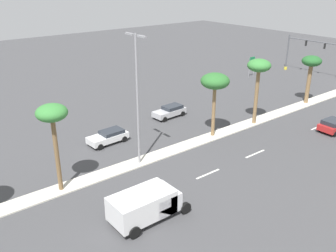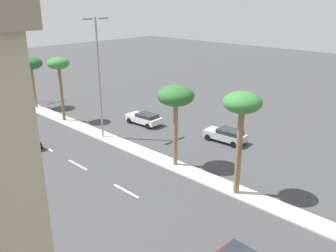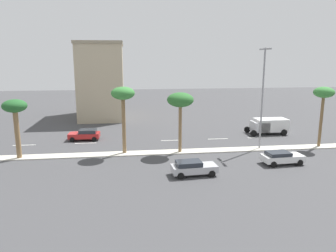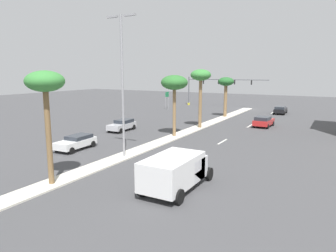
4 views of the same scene
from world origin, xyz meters
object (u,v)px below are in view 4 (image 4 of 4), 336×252
Objects in this scene: sedan_red_near at (263,121)px; sedan_silver_front at (122,125)px; palm_tree_inboard at (45,86)px; palm_tree_center at (226,84)px; palm_tree_trailing at (201,78)px; palm_tree_rear at (174,84)px; sedan_black_trailing at (280,110)px; sedan_white_leading at (76,142)px; traffic_signal_gantry at (210,87)px; box_truck at (176,170)px; directional_road_sign at (167,97)px; street_lamp_inboard at (122,77)px.

sedan_red_near reaches higher than sedan_silver_front.
palm_tree_inboard is at bearing 75.96° from sedan_red_near.
palm_tree_inboard is (-0.25, 35.78, 1.06)m from palm_tree_center.
palm_tree_trailing reaches higher than sedan_silver_front.
palm_tree_rear reaches higher than palm_tree_center.
sedan_red_near is (-7.59, -11.81, -5.33)m from palm_tree_rear.
sedan_white_leading is (12.85, 36.82, -0.01)m from sedan_black_trailing.
traffic_signal_gantry is 33.58m from palm_tree_rear.
palm_tree_rear is at bearing 90.12° from palm_tree_center.
box_truck is (-0.18, 26.14, 0.50)m from sedan_red_near.
traffic_signal_gantry is 4.27× the size of sedan_red_near.
box_truck is at bearing 120.17° from directional_road_sign.
palm_tree_trailing reaches higher than palm_tree_rear.
sedan_red_near is at bearing -122.74° from palm_tree_rear.
palm_tree_center is at bearing -89.88° from palm_tree_rear.
sedan_silver_front is at bearing 61.04° from sedan_black_trailing.
sedan_silver_front is at bearing 105.47° from directional_road_sign.
sedan_black_trailing is (0.28, -15.11, -0.03)m from sedan_red_near.
palm_tree_inboard is at bearing 126.26° from sedan_white_leading.
street_lamp_inboard reaches higher than palm_tree_rear.
palm_tree_inboard is at bearing 89.48° from palm_tree_trailing.
palm_tree_inboard reaches higher than directional_road_sign.
traffic_signal_gantry is 49.62m from box_truck.
palm_tree_center reaches higher than directional_road_sign.
directional_road_sign is 0.84× the size of sedan_red_near.
street_lamp_inboard is at bearing 179.39° from sedan_white_leading.
sedan_red_near reaches higher than sedan_white_leading.
palm_tree_inboard is 1.78× the size of sedan_red_near.
sedan_black_trailing is at bearing -169.60° from directional_road_sign.
directional_road_sign is (5.45, 9.42, -1.77)m from traffic_signal_gantry.
sedan_black_trailing is at bearing -88.93° from sedan_red_near.
traffic_signal_gantry is at bearing -19.25° from sedan_black_trailing.
directional_road_sign reaches higher than sedan_black_trailing.
street_lamp_inboard is at bearing 79.27° from sedan_black_trailing.
traffic_signal_gantry is 1.49× the size of street_lamp_inboard.
sedan_white_leading is (-2.95, 42.34, -3.56)m from traffic_signal_gantry.
palm_tree_rear is 1.51× the size of sedan_black_trailing.
directional_road_sign is at bearing 10.40° from sedan_black_trailing.
sedan_silver_front is (15.17, 11.79, -0.02)m from sedan_red_near.
street_lamp_inboard is at bearing -30.41° from box_truck.
sedan_silver_front is 1.01× the size of sedan_white_leading.
street_lamp_inboard is 8.57m from sedan_white_leading.
directional_road_sign is at bearing -59.83° from box_truck.
sedan_black_trailing is at bearing -105.19° from palm_tree_rear.
box_truck reaches higher than sedan_black_trailing.
box_truck is (-13.31, 4.44, 0.54)m from sedan_white_leading.
directional_road_sign is 23.93m from sedan_silver_front.
traffic_signal_gantry is at bearing -59.58° from palm_tree_center.
palm_tree_trailing is (-14.37, 16.54, 4.16)m from directional_road_sign.
directional_road_sign is 0.47× the size of palm_tree_inboard.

